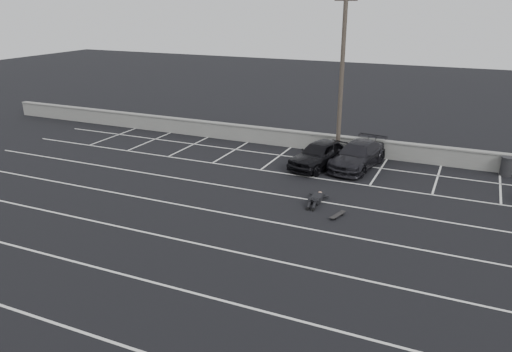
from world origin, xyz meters
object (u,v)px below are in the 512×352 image
at_px(utility_pole, 342,76).
at_px(skateboard, 337,215).
at_px(car_right, 358,155).
at_px(person, 317,195).
at_px(car_left, 320,154).
at_px(trash_bin, 507,166).

height_order(utility_pole, skateboard, utility_pole).
height_order(car_right, utility_pole, utility_pole).
height_order(person, skateboard, person).
distance_m(car_left, trash_bin, 9.83).
height_order(car_right, trash_bin, car_right).
bearing_deg(car_left, person, -56.94).
distance_m(car_left, skateboard, 6.86).
bearing_deg(skateboard, trash_bin, 69.23).
relative_size(utility_pole, skateboard, 10.66).
bearing_deg(skateboard, person, 149.40).
distance_m(car_right, trash_bin, 7.77).
height_order(car_left, skateboard, car_left).
height_order(car_right, person, car_right).
xyz_separation_m(utility_pole, person, (1.01, -7.13, -4.52)).
xyz_separation_m(car_left, skateboard, (2.74, -6.25, -0.66)).
bearing_deg(person, car_right, 81.10).
bearing_deg(person, trash_bin, 39.40).
bearing_deg(utility_pole, skateboard, -74.60).
bearing_deg(skateboard, car_left, 129.96).
distance_m(car_right, utility_pole, 4.63).
xyz_separation_m(trash_bin, person, (-8.08, -7.45, -0.27)).
height_order(car_left, car_right, car_left).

